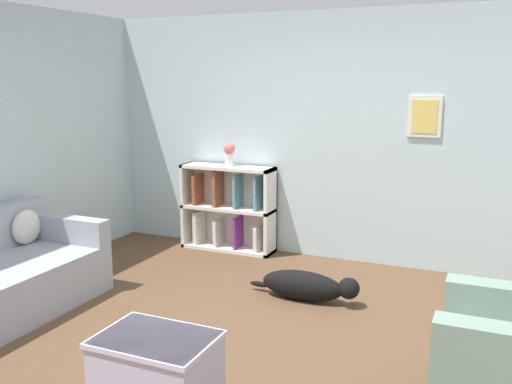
# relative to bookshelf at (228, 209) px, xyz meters

# --- Properties ---
(ground_plane) EXTENTS (14.00, 14.00, 0.00)m
(ground_plane) POSITION_rel_bookshelf_xyz_m (1.07, -2.05, -0.47)
(ground_plane) COLOR brown
(wall_back) EXTENTS (5.60, 0.13, 2.60)m
(wall_back) POSITION_rel_bookshelf_xyz_m (1.08, 0.20, 0.83)
(wall_back) COLOR silver
(wall_back) RESTS_ON ground_plane
(bookshelf) EXTENTS (1.07, 0.30, 0.96)m
(bookshelf) POSITION_rel_bookshelf_xyz_m (0.00, 0.00, 0.00)
(bookshelf) COLOR silver
(bookshelf) RESTS_ON ground_plane
(coffee_table) EXTENTS (0.69, 0.50, 0.44)m
(coffee_table) POSITION_rel_bookshelf_xyz_m (1.05, -3.03, -0.23)
(coffee_table) COLOR #BCB2D1
(coffee_table) RESTS_ON ground_plane
(dog) EXTENTS (1.03, 0.24, 0.26)m
(dog) POSITION_rel_bookshelf_xyz_m (1.33, -1.11, -0.33)
(dog) COLOR black
(dog) RESTS_ON ground_plane
(vase) EXTENTS (0.13, 0.13, 0.26)m
(vase) POSITION_rel_bookshelf_xyz_m (0.03, -0.02, 0.64)
(vase) COLOR silver
(vase) RESTS_ON bookshelf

